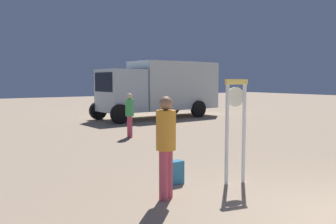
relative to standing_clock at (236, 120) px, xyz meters
name	(u,v)px	position (x,y,z in m)	size (l,w,h in m)	color
standing_clock	(236,120)	(0.00, 0.00, 0.00)	(0.46, 0.18, 2.02)	white
person_near_clock	(166,142)	(-1.61, -0.01, -0.26)	(0.33, 0.33, 1.73)	#B84457
backpack	(174,172)	(-0.99, 0.63, -1.01)	(0.34, 0.24, 0.45)	teal
person_distant	(130,113)	(0.88, 6.08, -0.37)	(0.30, 0.30, 1.55)	#CA4257
box_truck_near	(162,87)	(5.44, 11.07, 0.41)	(6.98, 2.85, 2.99)	silver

